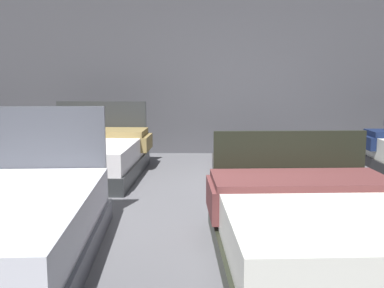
% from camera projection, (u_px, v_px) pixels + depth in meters
% --- Properties ---
extents(ground_plane, '(18.00, 18.00, 0.02)m').
position_uv_depth(ground_plane, '(170.00, 211.00, 4.44)').
color(ground_plane, '#5B5B60').
extents(showroom_back_wall, '(18.00, 0.06, 3.50)m').
position_uv_depth(showroom_back_wall, '(181.00, 49.00, 7.47)').
color(showroom_back_wall, '#47474C').
rests_on(showroom_back_wall, ground_plane).
extents(bed_2, '(1.56, 2.00, 0.83)m').
position_uv_depth(bed_2, '(320.00, 229.00, 3.19)').
color(bed_2, black).
rests_on(bed_2, ground_plane).
extents(bed_5, '(1.57, 2.01, 0.94)m').
position_uv_depth(bed_5, '(85.00, 157.00, 5.92)').
color(bed_5, '#2E3032').
rests_on(bed_5, ground_plane).
extents(bed_6, '(1.49, 2.01, 0.46)m').
position_uv_depth(bed_6, '(268.00, 160.00, 5.88)').
color(bed_6, '#35312D').
rests_on(bed_6, ground_plane).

